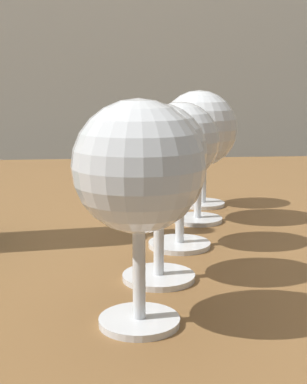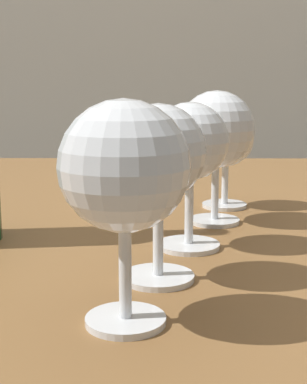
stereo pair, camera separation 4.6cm
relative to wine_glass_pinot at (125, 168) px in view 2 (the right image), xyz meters
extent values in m
cube|color=brown|center=(0.02, 0.37, -0.13)|extent=(1.26, 0.99, 0.03)
cylinder|color=white|center=(0.00, 0.00, -0.11)|extent=(0.06, 0.06, 0.00)
cylinder|color=white|center=(0.00, 0.00, -0.07)|extent=(0.01, 0.01, 0.08)
sphere|color=white|center=(0.00, 0.00, 0.00)|extent=(0.09, 0.09, 0.09)
ellipsoid|color=maroon|center=(0.00, 0.00, 0.00)|extent=(0.08, 0.08, 0.04)
cylinder|color=white|center=(0.02, 0.09, -0.11)|extent=(0.06, 0.06, 0.00)
cylinder|color=white|center=(0.02, 0.09, -0.07)|extent=(0.01, 0.01, 0.08)
sphere|color=white|center=(0.02, 0.09, 0.00)|extent=(0.08, 0.08, 0.08)
ellipsoid|color=#EACC66|center=(0.02, 0.09, 0.00)|extent=(0.07, 0.07, 0.03)
cylinder|color=white|center=(0.05, 0.18, -0.11)|extent=(0.06, 0.06, 0.00)
cylinder|color=white|center=(0.05, 0.18, -0.07)|extent=(0.01, 0.01, 0.08)
sphere|color=white|center=(0.05, 0.18, 0.00)|extent=(0.08, 0.08, 0.08)
ellipsoid|color=maroon|center=(0.05, 0.18, 0.00)|extent=(0.07, 0.07, 0.03)
cylinder|color=white|center=(0.09, 0.29, -0.11)|extent=(0.06, 0.06, 0.00)
cylinder|color=white|center=(0.09, 0.29, -0.07)|extent=(0.01, 0.01, 0.08)
sphere|color=white|center=(0.09, 0.29, 0.00)|extent=(0.09, 0.09, 0.09)
ellipsoid|color=beige|center=(0.09, 0.29, 0.00)|extent=(0.08, 0.08, 0.04)
cylinder|color=white|center=(0.11, 0.37, -0.11)|extent=(0.06, 0.06, 0.00)
cylinder|color=white|center=(0.11, 0.37, -0.07)|extent=(0.01, 0.01, 0.06)
sphere|color=white|center=(0.11, 0.37, -0.02)|extent=(0.07, 0.07, 0.07)
ellipsoid|color=pink|center=(0.11, 0.37, -0.02)|extent=(0.06, 0.06, 0.03)
camera|label=1|loc=(-0.02, -0.37, 0.06)|focal=52.19mm
camera|label=2|loc=(0.02, -0.37, 0.06)|focal=52.19mm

